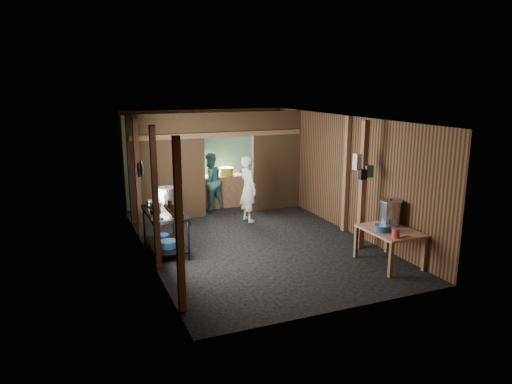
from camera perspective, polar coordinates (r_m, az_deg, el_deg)
name	(u,v)px	position (r m, az deg, el deg)	size (l,w,h in m)	color
floor	(252,240)	(10.22, -0.43, -5.78)	(4.50, 7.00, 0.00)	black
ceiling	(252,118)	(9.70, -0.46, 8.91)	(4.50, 7.00, 0.00)	#302E2D
wall_back	(205,157)	(13.14, -6.20, 4.23)	(4.50, 0.00, 2.60)	brown
wall_front	(344,227)	(6.86, 10.62, -4.15)	(4.50, 0.00, 2.60)	brown
wall_left	(144,190)	(9.29, -13.41, 0.26)	(0.00, 7.00, 2.60)	brown
wall_right	(344,173)	(10.91, 10.59, 2.27)	(0.00, 7.00, 2.60)	brown
partition_left	(167,168)	(11.58, -10.67, 2.88)	(1.85, 0.10, 2.60)	#433019
partition_right	(276,160)	(12.48, 2.48, 3.83)	(1.35, 0.10, 2.60)	#433019
partition_header	(228,124)	(11.86, -3.35, 8.20)	(1.30, 0.10, 0.60)	#433019
turquoise_panel	(206,159)	(13.09, -6.12, 3.98)	(4.40, 0.06, 2.50)	#6FC6BA
back_counter	(222,191)	(12.87, -4.13, 0.13)	(1.20, 0.50, 0.85)	#9B6A48
wall_clock	(214,135)	(13.04, -5.08, 6.85)	(0.20, 0.20, 0.03)	silver
post_left_a	(179,227)	(6.83, -9.27, -4.17)	(0.10, 0.12, 2.60)	#9B6A48
post_left_b	(155,199)	(8.53, -12.07, -0.80)	(0.10, 0.12, 2.60)	#9B6A48
post_left_c	(138,178)	(10.46, -14.11, 1.64)	(0.10, 0.12, 2.60)	#9B6A48
post_right	(346,175)	(10.71, 10.85, 2.05)	(0.10, 0.12, 2.60)	#9B6A48
post_free	(363,186)	(9.63, 12.77, 0.74)	(0.12, 0.12, 2.60)	#9B6A48
cross_beam	(220,135)	(11.76, -4.41, 6.92)	(4.40, 0.12, 0.12)	#9B6A48
pan_lid_big	(142,168)	(9.62, -13.68, 2.80)	(0.34, 0.34, 0.03)	gray
pan_lid_small	(139,170)	(10.03, -14.01, 2.61)	(0.30, 0.30, 0.03)	black
wall_shelf	(173,211)	(7.28, -9.98, -2.30)	(0.14, 0.80, 0.03)	#9B6A48
jar_white	(177,211)	(7.03, -9.55, -2.29)	(0.07, 0.07, 0.10)	silver
jar_yellow	(173,207)	(7.26, -10.00, -1.81)	(0.08, 0.08, 0.10)	#B49121
jar_green	(170,204)	(7.47, -10.37, -1.40)	(0.06, 0.06, 0.10)	#2F6141
bag_white	(359,162)	(9.58, 12.40, 3.62)	(0.22, 0.15, 0.32)	silver
bag_green	(368,171)	(9.57, 13.41, 2.46)	(0.16, 0.12, 0.24)	#2F6141
bag_black	(363,174)	(9.48, 12.78, 2.09)	(0.14, 0.10, 0.20)	black
gas_range	(165,232)	(9.56, -10.91, -4.74)	(0.73, 1.42, 0.84)	black
prep_table	(389,247)	(9.15, 15.80, -6.39)	(0.82, 1.13, 0.67)	tan
stove_pot_large	(167,196)	(9.94, -10.74, -0.51)	(0.38, 0.38, 0.38)	#B9B9B9
stove_pot_med	(155,207)	(9.43, -12.12, -1.84)	(0.23, 0.23, 0.21)	#B9B9B9
stove_saucepan	(151,203)	(9.91, -12.63, -1.32)	(0.18, 0.18, 0.11)	#B9B9B9
frying_pan	(169,216)	(9.01, -10.46, -2.83)	(0.33, 0.55, 0.08)	gray
blue_tub_front	(168,244)	(9.41, -10.59, -6.21)	(0.33, 0.33, 0.14)	#27517A
blue_tub_back	(163,237)	(9.89, -11.21, -5.37)	(0.27, 0.27, 0.11)	#27517A
stock_pot	(390,213)	(9.31, 15.96, -2.46)	(0.42, 0.42, 0.49)	#B9B9B9
wash_basin	(383,228)	(8.92, 15.07, -4.22)	(0.30, 0.30, 0.11)	#27517A
pink_bucket	(396,233)	(8.59, 16.57, -4.81)	(0.13, 0.13, 0.16)	#BF3B46
knife	(403,237)	(8.67, 17.40, -5.21)	(0.30, 0.04, 0.01)	#B9B9B9
yellow_tub	(226,171)	(12.81, -3.61, 2.50)	(0.39, 0.39, 0.21)	#B49121
red_cup	(214,174)	(12.71, -5.13, 2.20)	(0.12, 0.12, 0.13)	#B62C00
cook	(248,189)	(11.39, -0.95, 0.39)	(0.59, 0.38, 1.61)	silver
worker_back	(210,181)	(12.49, -5.59, 1.30)	(0.75, 0.58, 1.53)	teal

